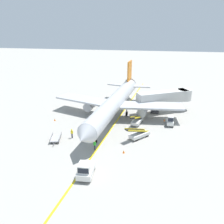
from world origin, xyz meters
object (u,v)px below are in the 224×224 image
at_px(baggage_tug_near_wing, 170,121).
at_px(ground_crew_wing_walker, 72,133).
at_px(airliner, 115,102).
at_px(belt_loader_forward_hold, 139,134).
at_px(pushback_tug, 86,170).
at_px(baggage_cart_loaded, 56,138).
at_px(safety_cone_nose_left, 164,120).
at_px(jet_bridge, 168,97).
at_px(belt_loader_aft_hold, 137,120).
at_px(safety_cone_wingtip_left, 55,120).
at_px(ground_crew_marshaller, 95,145).
at_px(safety_cone_nose_right, 124,152).

distance_m(baggage_tug_near_wing, ground_crew_wing_walker, 19.28).
distance_m(airliner, belt_loader_forward_hold, 10.81).
height_order(pushback_tug, belt_loader_forward_hold, belt_loader_forward_hold).
height_order(baggage_cart_loaded, safety_cone_nose_left, baggage_cart_loaded).
xyz_separation_m(jet_bridge, belt_loader_aft_hold, (-6.24, -8.48, -2.77)).
bearing_deg(ground_crew_wing_walker, jet_bridge, 44.22).
distance_m(belt_loader_aft_hold, ground_crew_wing_walker, 13.49).
bearing_deg(belt_loader_forward_hold, jet_bridge, 69.31).
bearing_deg(ground_crew_wing_walker, safety_cone_wingtip_left, 133.39).
xyz_separation_m(pushback_tug, baggage_tug_near_wing, (11.81, 18.44, -0.07)).
xyz_separation_m(jet_bridge, belt_loader_forward_hold, (-5.44, -14.41, -2.77)).
distance_m(ground_crew_wing_walker, safety_cone_wingtip_left, 9.04).
distance_m(belt_loader_forward_hold, ground_crew_marshaller, 8.54).
distance_m(ground_crew_marshaller, ground_crew_wing_walker, 5.95).
height_order(pushback_tug, ground_crew_wing_walker, pushback_tug).
relative_size(belt_loader_forward_hold, belt_loader_aft_hold, 0.88).
relative_size(belt_loader_aft_hold, ground_crew_marshaller, 3.04).
height_order(jet_bridge, belt_loader_forward_hold, jet_bridge).
relative_size(jet_bridge, baggage_tug_near_wing, 5.15).
distance_m(pushback_tug, safety_cone_wingtip_left, 20.21).
relative_size(baggage_cart_loaded, ground_crew_wing_walker, 2.26).
bearing_deg(airliner, pushback_tug, -91.07).
relative_size(airliner, baggage_cart_loaded, 9.20).
bearing_deg(airliner, baggage_tug_near_wing, -12.01).
xyz_separation_m(pushback_tug, belt_loader_forward_hold, (6.11, 12.09, -0.22)).
distance_m(airliner, ground_crew_wing_walker, 12.67).
bearing_deg(safety_cone_nose_left, safety_cone_nose_right, -115.56).
distance_m(baggage_cart_loaded, ground_crew_marshaller, 7.65).
relative_size(pushback_tug, belt_loader_forward_hold, 0.81).
relative_size(pushback_tug, safety_cone_nose_right, 8.44).
distance_m(airliner, ground_crew_marshaller, 14.45).
bearing_deg(safety_cone_nose_left, ground_crew_marshaller, -129.29).
distance_m(airliner, safety_cone_nose_right, 15.12).
relative_size(baggage_cart_loaded, safety_cone_nose_right, 8.73).
distance_m(belt_loader_forward_hold, belt_loader_aft_hold, 5.98).
relative_size(belt_loader_forward_hold, ground_crew_marshaller, 2.68).
bearing_deg(belt_loader_forward_hold, baggage_cart_loaded, -165.72).
height_order(belt_loader_forward_hold, safety_cone_wingtip_left, belt_loader_forward_hold).
distance_m(belt_loader_forward_hold, baggage_cart_loaded, 14.47).
xyz_separation_m(baggage_cart_loaded, safety_cone_nose_right, (12.09, -1.93, -0.25)).
bearing_deg(baggage_tug_near_wing, baggage_cart_loaded, -153.29).
bearing_deg(jet_bridge, airliner, -153.25).
relative_size(belt_loader_forward_hold, safety_cone_nose_right, 10.37).
bearing_deg(safety_cone_nose_right, safety_cone_nose_left, 64.44).
bearing_deg(baggage_tug_near_wing, safety_cone_nose_right, -122.79).
relative_size(airliner, jet_bridge, 2.83).
distance_m(safety_cone_nose_left, safety_cone_wingtip_left, 22.88).
distance_m(baggage_tug_near_wing, belt_loader_aft_hold, 6.52).
xyz_separation_m(pushback_tug, safety_cone_nose_left, (10.85, 20.53, -0.77)).
bearing_deg(safety_cone_wingtip_left, ground_crew_wing_walker, -46.61).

